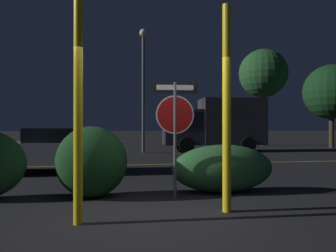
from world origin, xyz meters
name	(u,v)px	position (x,y,z in m)	size (l,w,h in m)	color
ground_plane	(153,218)	(0.00, 0.00, 0.00)	(260.00, 260.00, 0.00)	black
road_center_stripe	(129,165)	(0.00, 7.09, 0.00)	(39.56, 0.12, 0.01)	gold
stop_sign	(175,115)	(0.60, 1.33, 1.61)	(0.88, 0.07, 2.25)	#4C4C51
yellow_pole_left	(78,100)	(-1.08, -0.15, 1.76)	(0.13, 0.13, 3.51)	yellow
yellow_pole_right	(227,108)	(1.22, 0.15, 1.68)	(0.14, 0.14, 3.37)	yellow
hedge_bush_2	(92,162)	(-1.00, 1.63, 0.69)	(1.38, 1.04, 1.39)	#19421E
hedge_bush_3	(223,169)	(1.69, 1.67, 0.50)	(2.18, 0.89, 1.01)	#2D6633
passing_car_2	(54,150)	(-2.35, 5.47, 0.69)	(4.28, 2.19, 1.34)	#9E9EA3
delivery_truck	(213,124)	(5.12, 13.16, 1.60)	(5.81, 2.63, 3.01)	#2D2D33
street_lamp	(143,74)	(1.07, 12.86, 4.26)	(0.43, 0.43, 6.75)	#4C4C51
tree_0	(263,74)	(10.68, 18.26, 5.45)	(3.64, 3.64, 7.30)	#422D1E
tree_1	(331,92)	(14.24, 15.28, 3.81)	(3.75, 3.75, 5.69)	#422D1E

